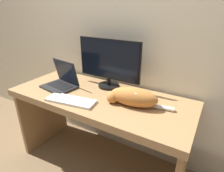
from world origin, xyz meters
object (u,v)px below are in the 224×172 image
Objects in this scene: cat at (132,97)px; laptop at (61,82)px; monitor at (109,63)px; external_keyboard at (71,100)px.

laptop is at bearing 173.12° from cat.
laptop is (-0.38, -0.23, -0.18)m from monitor.
external_keyboard is (-0.10, -0.41, -0.22)m from monitor.
cat is (0.71, 0.01, 0.02)m from laptop.
monitor is at bearing 40.93° from laptop.
cat is at bearing -33.04° from monitor.
laptop is 0.33m from external_keyboard.
laptop is 0.79× the size of external_keyboard.
monitor reaches higher than laptop.
external_keyboard is at bearing -24.44° from laptop.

